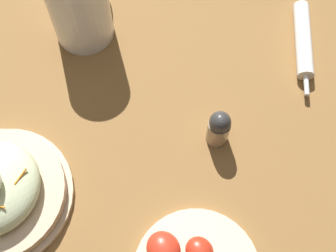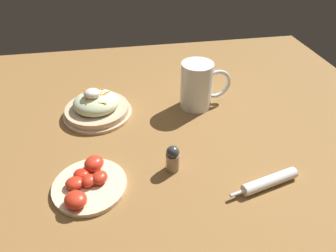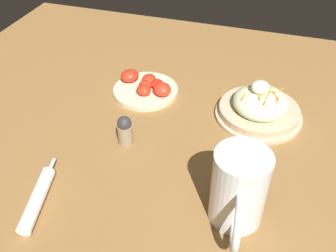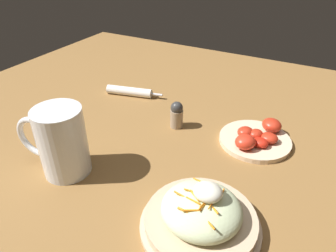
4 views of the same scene
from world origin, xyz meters
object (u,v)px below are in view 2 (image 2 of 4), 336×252
tomato_plate (88,183)px  salt_shaker (173,158)px  beer_mug (197,88)px  napkin_roll (269,181)px  salad_plate (97,107)px

tomato_plate → salt_shaker: salt_shaker is taller
beer_mug → tomato_plate: beer_mug is taller
beer_mug → salt_shaker: size_ratio=2.32×
tomato_plate → salt_shaker: size_ratio=2.41×
beer_mug → napkin_roll: 0.38m
salt_shaker → napkin_roll: bearing=156.4°
salad_plate → tomato_plate: size_ratio=1.21×
salt_shaker → salad_plate: bearing=-55.7°
salad_plate → salt_shaker: salad_plate is taller
salad_plate → salt_shaker: (-0.19, 0.28, 0.01)m
salad_plate → napkin_roll: salad_plate is taller
tomato_plate → salad_plate: bearing=-93.5°
napkin_roll → tomato_plate: (0.42, -0.07, 0.00)m
napkin_roll → tomato_plate: 0.43m
napkin_roll → salad_plate: bearing=-42.6°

